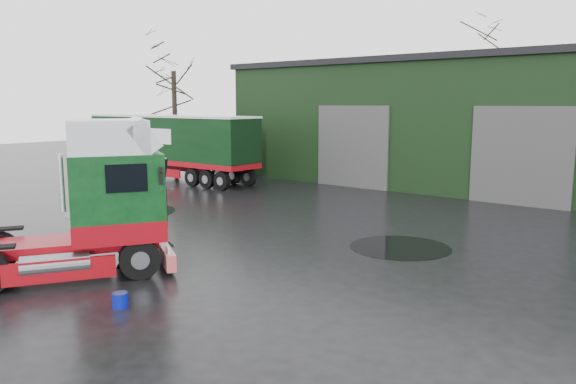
% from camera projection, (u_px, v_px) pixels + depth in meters
% --- Properties ---
extents(ground, '(100.00, 100.00, 0.00)m').
position_uv_depth(ground, '(246.00, 277.00, 13.42)').
color(ground, black).
extents(warehouse, '(32.40, 12.40, 6.30)m').
position_uv_depth(warehouse, '(562.00, 123.00, 26.99)').
color(warehouse, black).
rests_on(warehouse, ground).
extents(hero_tractor, '(5.29, 6.53, 3.76)m').
position_uv_depth(hero_tractor, '(41.00, 199.00, 13.18)').
color(hero_tractor, '#0A3713').
rests_on(hero_tractor, ground).
extents(trailer_left, '(11.36, 2.51, 3.51)m').
position_uv_depth(trailer_left, '(170.00, 147.00, 30.18)').
color(trailer_left, silver).
rests_on(trailer_left, ground).
extents(wash_bucket, '(0.38, 0.38, 0.30)m').
position_uv_depth(wash_bucket, '(120.00, 300.00, 11.40)').
color(wash_bucket, '#071098').
rests_on(wash_bucket, ground).
extents(tree_left, '(4.40, 4.40, 8.50)m').
position_uv_depth(tree_left, '(174.00, 101.00, 32.54)').
color(tree_left, black).
rests_on(tree_left, ground).
extents(tree_back_a, '(4.40, 4.40, 9.50)m').
position_uv_depth(tree_back_a, '(477.00, 94.00, 39.39)').
color(tree_back_a, black).
rests_on(tree_back_a, ground).
extents(puddle_0, '(3.75, 3.75, 0.01)m').
position_uv_depth(puddle_0, '(107.00, 251.00, 15.75)').
color(puddle_0, black).
rests_on(puddle_0, ground).
extents(puddle_1, '(2.91, 2.91, 0.01)m').
position_uv_depth(puddle_1, '(400.00, 247.00, 16.16)').
color(puddle_1, black).
rests_on(puddle_1, ground).
extents(puddle_2, '(4.09, 4.09, 0.01)m').
position_uv_depth(puddle_2, '(121.00, 212.00, 21.46)').
color(puddle_2, black).
rests_on(puddle_2, ground).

